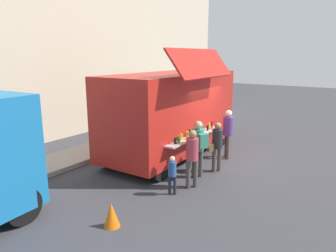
# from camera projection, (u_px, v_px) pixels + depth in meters

# --- Properties ---
(ground_plane) EXTENTS (60.00, 60.00, 0.00)m
(ground_plane) POSITION_uv_depth(u_px,v_px,m) (224.00, 161.00, 10.92)
(ground_plane) COLOR #38383D
(curb_strip) EXTENTS (28.00, 1.60, 0.15)m
(curb_strip) POSITION_uv_depth(u_px,v_px,m) (33.00, 170.00, 9.80)
(curb_strip) COLOR #9E998E
(curb_strip) RESTS_ON ground
(food_truck_main) EXTENTS (5.92, 3.10, 3.84)m
(food_truck_main) POSITION_uv_depth(u_px,v_px,m) (172.00, 111.00, 11.23)
(food_truck_main) COLOR #B42018
(food_truck_main) RESTS_ON ground
(traffic_cone_orange) EXTENTS (0.36, 0.36, 0.55)m
(traffic_cone_orange) POSITION_uv_depth(u_px,v_px,m) (111.00, 215.00, 6.66)
(traffic_cone_orange) COLOR orange
(traffic_cone_orange) RESTS_ON ground
(trash_bin) EXTENTS (0.60, 0.60, 0.91)m
(trash_bin) POSITION_uv_depth(u_px,v_px,m) (172.00, 120.00, 15.60)
(trash_bin) COLOR #2E6537
(trash_bin) RESTS_ON ground
(customer_front_ordering) EXTENTS (0.51, 0.38, 1.60)m
(customer_front_ordering) POSITION_uv_depth(u_px,v_px,m) (217.00, 143.00, 9.70)
(customer_front_ordering) COLOR #4E4440
(customer_front_ordering) RESTS_ON ground
(customer_mid_with_backpack) EXTENTS (0.49, 0.57, 1.75)m
(customer_mid_with_backpack) POSITION_uv_depth(u_px,v_px,m) (199.00, 144.00, 9.18)
(customer_mid_with_backpack) COLOR #4D493F
(customer_mid_with_backpack) RESTS_ON ground
(customer_rear_waiting) EXTENTS (0.34, 0.34, 1.66)m
(customer_rear_waiting) POSITION_uv_depth(u_px,v_px,m) (192.00, 154.00, 8.49)
(customer_rear_waiting) COLOR #484744
(customer_rear_waiting) RESTS_ON ground
(customer_extra_browsing) EXTENTS (0.36, 0.36, 1.76)m
(customer_extra_browsing) POSITION_uv_depth(u_px,v_px,m) (228.00, 130.00, 11.00)
(customer_extra_browsing) COLOR #50473E
(customer_extra_browsing) RESTS_ON ground
(child_near_queue) EXTENTS (0.22, 0.22, 1.07)m
(child_near_queue) POSITION_uv_depth(u_px,v_px,m) (172.00, 172.00, 8.14)
(child_near_queue) COLOR #1F2535
(child_near_queue) RESTS_ON ground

